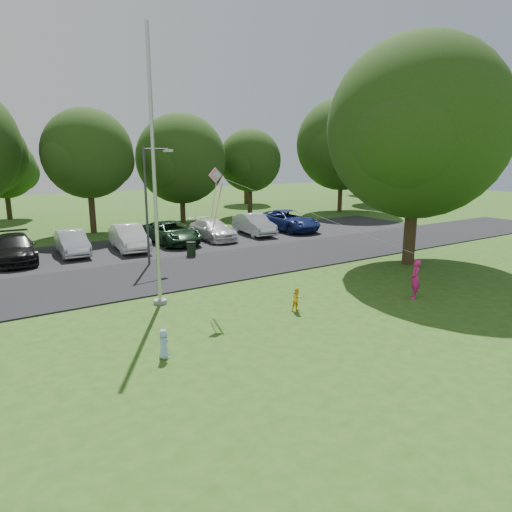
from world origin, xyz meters
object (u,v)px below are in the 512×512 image
street_lamp (150,195)px  child_blue (164,344)px  woman (415,279)px  kite (223,190)px  child_yellow (297,299)px  trash_can (191,249)px  big_tree (418,132)px  flagpole (155,194)px

street_lamp → child_blue: 11.87m
woman → kite: (-6.59, 3.61, 3.54)m
child_yellow → child_blue: bearing=-168.0°
woman → child_blue: size_ratio=1.81×
street_lamp → trash_can: bearing=3.4°
street_lamp → child_yellow: size_ratio=6.75×
woman → big_tree: bearing=178.2°
big_tree → child_blue: bearing=-166.2°
street_lamp → woman: 13.21m
flagpole → trash_can: (4.47, 6.76, -3.74)m
child_blue → street_lamp: bearing=-16.0°
flagpole → woman: 10.55m
flagpole → woman: flagpole is taller
flagpole → woman: bearing=-29.0°
flagpole → child_blue: (-1.69, -4.61, -3.74)m
street_lamp → woman: (6.69, -11.04, -2.82)m
big_tree → street_lamp: bearing=147.2°
street_lamp → trash_can: street_lamp is taller
child_blue → kite: 6.43m
trash_can → child_yellow: bearing=-93.3°
woman → trash_can: bearing=-112.8°
big_tree → woman: size_ratio=7.28×
child_yellow → trash_can: bearing=87.7°
child_blue → kite: kite is taller
street_lamp → child_yellow: 10.38m
woman → child_yellow: woman is taller
trash_can → child_blue: child_blue is taller
trash_can → child_blue: size_ratio=0.98×
child_yellow → woman: bearing=-14.1°
child_yellow → kite: 4.82m
flagpole → child_yellow: flagpole is taller
woman → kite: 8.31m
trash_can → kite: kite is taller
woman → child_yellow: (-4.86, 1.31, -0.33)m
big_tree → child_blue: 16.51m
child_yellow → big_tree: bearing=16.5°
trash_can → big_tree: size_ratio=0.07×
flagpole → child_yellow: size_ratio=11.27×
trash_can → kite: size_ratio=0.12×
child_blue → flagpole: bearing=-17.0°
street_lamp → child_blue: size_ratio=6.99×
kite → big_tree: bearing=0.9°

